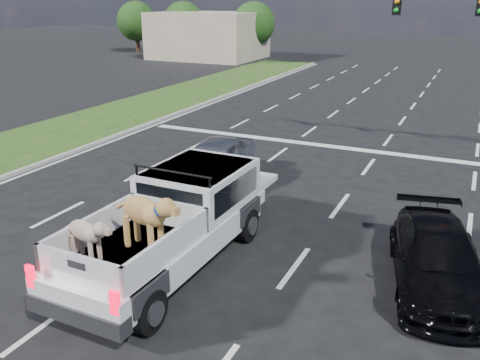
# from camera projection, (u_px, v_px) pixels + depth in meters

# --- Properties ---
(ground) EXTENTS (160.00, 160.00, 0.00)m
(ground) POSITION_uv_depth(u_px,v_px,m) (225.00, 252.00, 12.15)
(ground) COLOR black
(ground) RESTS_ON ground
(road_markings) EXTENTS (17.75, 60.00, 0.01)m
(road_markings) POSITION_uv_depth(u_px,v_px,m) (310.00, 172.00, 17.73)
(road_markings) COLOR silver
(road_markings) RESTS_ON ground
(grass_median_left) EXTENTS (5.00, 60.00, 0.10)m
(grass_median_left) POSITION_uv_depth(u_px,v_px,m) (50.00, 138.00, 21.84)
(grass_median_left) COLOR #1E3C12
(grass_median_left) RESTS_ON ground
(curb_left) EXTENTS (0.15, 60.00, 0.14)m
(curb_left) POSITION_uv_depth(u_px,v_px,m) (94.00, 144.00, 20.86)
(curb_left) COLOR #9C998F
(curb_left) RESTS_ON ground
(building_left) EXTENTS (10.00, 8.00, 4.40)m
(building_left) POSITION_uv_depth(u_px,v_px,m) (208.00, 35.00, 50.06)
(building_left) COLOR #B9AA8D
(building_left) RESTS_ON ground
(tree_far_a) EXTENTS (4.20, 4.20, 5.40)m
(tree_far_a) POSITION_uv_depth(u_px,v_px,m) (136.00, 21.00, 55.39)
(tree_far_a) COLOR #332114
(tree_far_a) RESTS_ON ground
(tree_far_b) EXTENTS (4.20, 4.20, 5.40)m
(tree_far_b) POSITION_uv_depth(u_px,v_px,m) (183.00, 22.00, 52.99)
(tree_far_b) COLOR #332114
(tree_far_b) RESTS_ON ground
(tree_far_c) EXTENTS (4.20, 4.20, 5.40)m
(tree_far_c) POSITION_uv_depth(u_px,v_px,m) (254.00, 24.00, 49.79)
(tree_far_c) COLOR #332114
(tree_far_c) RESTS_ON ground
(pickup_truck) EXTENTS (2.36, 5.98, 2.23)m
(pickup_truck) POSITION_uv_depth(u_px,v_px,m) (173.00, 221.00, 11.30)
(pickup_truck) COLOR black
(pickup_truck) RESTS_ON ground
(silver_sedan) EXTENTS (2.19, 4.51, 1.48)m
(silver_sedan) POSITION_uv_depth(u_px,v_px,m) (215.00, 162.00, 16.35)
(silver_sedan) COLOR #B2B5B9
(silver_sedan) RESTS_ON ground
(black_coupe) EXTENTS (2.64, 4.59, 1.25)m
(black_coupe) POSITION_uv_depth(u_px,v_px,m) (437.00, 259.00, 10.54)
(black_coupe) COLOR black
(black_coupe) RESTS_ON ground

